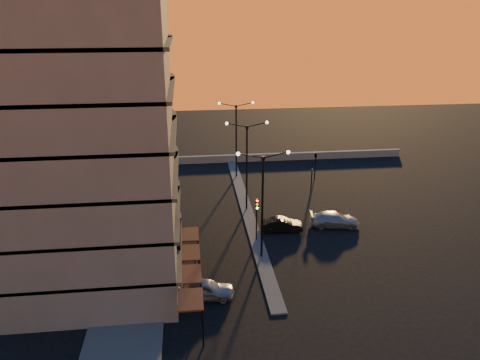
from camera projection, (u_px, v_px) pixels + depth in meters
name	position (u px, v px, depth m)	size (l,w,h in m)	color
ground	(261.00, 257.00, 40.05)	(120.00, 120.00, 0.00)	black
sidewalk_west	(141.00, 241.00, 42.62)	(5.00, 40.00, 0.12)	#4D4D4A
median	(246.00, 209.00, 49.33)	(1.20, 36.00, 0.12)	#4D4D4A
parapet	(246.00, 158.00, 64.26)	(44.00, 0.50, 1.00)	gray
building	(76.00, 126.00, 34.37)	(14.35, 17.08, 25.00)	#656158
streetlamp_near	(262.00, 197.00, 38.08)	(4.32, 0.32, 9.51)	black
streetlamp_mid	(247.00, 159.00, 47.37)	(4.32, 0.32, 9.51)	black
streetlamp_far	(236.00, 134.00, 56.67)	(4.32, 0.32, 9.51)	black
traffic_light_main	(257.00, 213.00, 41.70)	(0.28, 0.44, 4.25)	black
signal_east_a	(312.00, 176.00, 53.24)	(0.13, 0.16, 3.60)	black
signal_east_b	(316.00, 156.00, 56.71)	(0.42, 1.99, 3.60)	black
car_hatchback	(205.00, 289.00, 34.30)	(1.71, 4.24, 1.45)	#929499
car_sedan	(281.00, 225.00, 44.49)	(1.39, 3.97, 1.31)	black
car_wagon	(334.00, 220.00, 45.43)	(1.95, 4.80, 1.39)	#9B9FA2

